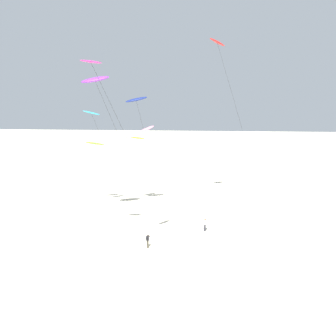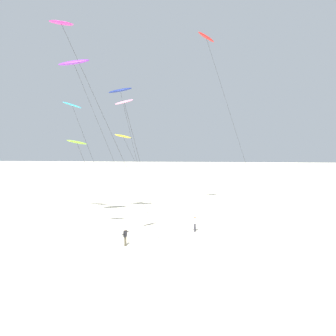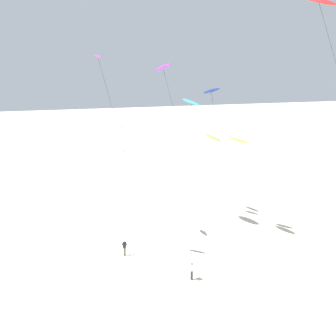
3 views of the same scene
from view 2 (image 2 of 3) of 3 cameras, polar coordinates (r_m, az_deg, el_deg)
ground_plane at (r=27.51m, az=-4.16°, el=-15.20°), size 260.00×260.00×0.00m
kite_purple at (r=35.07m, az=-18.17°, el=19.22°), size 8.19×4.16×19.07m
kite_lime at (r=41.63m, az=-17.65°, el=4.83°), size 4.47×2.44×10.14m
kite_cyan at (r=38.57m, az=-18.40°, el=11.48°), size 5.56×3.21×14.74m
kite_navy at (r=37.07m, az=-9.43°, el=14.85°), size 4.87×2.40×16.61m
kite_red at (r=42.67m, az=7.73°, el=24.09°), size 9.91×5.54×24.46m
kite_magenta at (r=28.12m, az=-19.92°, el=24.42°), size 8.81×4.38×19.75m
kite_yellow at (r=40.15m, az=-8.87°, el=6.15°), size 5.69×3.35×10.87m
kite_pink at (r=26.24m, az=-8.45°, el=12.02°), size 3.91×2.35×13.53m
kite_flyer_nearest at (r=27.41m, az=-8.49°, el=-13.34°), size 0.65×0.66×1.67m
kite_flyer_middle at (r=31.47m, az=5.37°, el=-10.93°), size 0.68×0.67×1.67m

